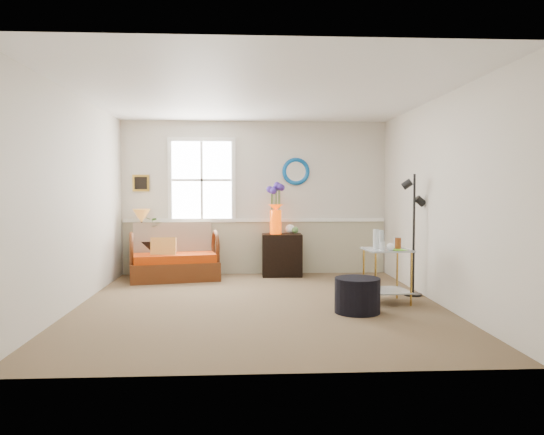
{
  "coord_description": "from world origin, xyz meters",
  "views": [
    {
      "loc": [
        -0.21,
        -6.56,
        1.44
      ],
      "look_at": [
        0.18,
        0.43,
        1.07
      ],
      "focal_mm": 35.0,
      "sensor_mm": 36.0,
      "label": 1
    }
  ],
  "objects": [
    {
      "name": "loveseat",
      "position": [
        -1.3,
        1.94,
        0.45
      ],
      "size": [
        1.51,
        1.04,
        0.9
      ],
      "primitive_type": null,
      "rotation": [
        0.0,
        0.0,
        0.2
      ],
      "color": "#502D14",
      "rests_on": "floor"
    },
    {
      "name": "floor",
      "position": [
        0.0,
        0.0,
        0.0
      ],
      "size": [
        4.5,
        5.0,
        0.01
      ],
      "primitive_type": "cube",
      "color": "brown",
      "rests_on": "ground"
    },
    {
      "name": "tabletop_items",
      "position": [
        1.63,
        0.02,
        0.81
      ],
      "size": [
        0.51,
        0.51,
        0.25
      ],
      "primitive_type": null,
      "rotation": [
        0.0,
        0.0,
        0.28
      ],
      "color": "silver",
      "rests_on": "side_table"
    },
    {
      "name": "side_table",
      "position": [
        1.62,
        0.03,
        0.34
      ],
      "size": [
        0.59,
        0.59,
        0.69
      ],
      "primitive_type": null,
      "rotation": [
        0.0,
        0.0,
        0.09
      ],
      "color": "#AB812E",
      "rests_on": "floor"
    },
    {
      "name": "mirror",
      "position": [
        0.7,
        2.48,
        1.75
      ],
      "size": [
        0.47,
        0.07,
        0.47
      ],
      "primitive_type": "torus",
      "rotation": [
        1.57,
        0.0,
        0.0
      ],
      "color": "#0962B8",
      "rests_on": "walls"
    },
    {
      "name": "floor_lamp",
      "position": [
        2.1,
        0.46,
        0.82
      ],
      "size": [
        0.31,
        0.31,
        1.65
      ],
      "primitive_type": null,
      "rotation": [
        0.0,
        0.0,
        -0.39
      ],
      "color": "black",
      "rests_on": "floor"
    },
    {
      "name": "walls",
      "position": [
        0.0,
        0.0,
        1.3
      ],
      "size": [
        4.51,
        5.01,
        2.6
      ],
      "color": "beige",
      "rests_on": "floor"
    },
    {
      "name": "table_lamp",
      "position": [
        -1.88,
        2.27,
        0.86
      ],
      "size": [
        0.3,
        0.3,
        0.52
      ],
      "primitive_type": null,
      "rotation": [
        0.0,
        0.0,
        -0.04
      ],
      "color": "#C77B2D",
      "rests_on": "lamp_stand"
    },
    {
      "name": "throw_pillow",
      "position": [
        -1.46,
        1.81,
        0.49
      ],
      "size": [
        0.39,
        0.1,
        0.39
      ],
      "primitive_type": null,
      "rotation": [
        0.0,
        0.0,
        -0.01
      ],
      "color": "#BF661D",
      "rests_on": "loveseat"
    },
    {
      "name": "window",
      "position": [
        -0.9,
        2.47,
        1.6
      ],
      "size": [
        1.14,
        0.06,
        1.44
      ],
      "primitive_type": null,
      "color": "white",
      "rests_on": "walls"
    },
    {
      "name": "flower_vase",
      "position": [
        0.34,
        2.22,
        1.12
      ],
      "size": [
        0.31,
        0.31,
        0.83
      ],
      "primitive_type": null,
      "rotation": [
        0.0,
        0.0,
        -0.35
      ],
      "color": "#EE4301",
      "rests_on": "cabinet"
    },
    {
      "name": "ottoman",
      "position": [
        1.13,
        -0.49,
        0.2
      ],
      "size": [
        0.62,
        0.62,
        0.41
      ],
      "primitive_type": "cylinder",
      "rotation": [
        0.0,
        0.0,
        -0.17
      ],
      "color": "black",
      "rests_on": "floor"
    },
    {
      "name": "ceiling",
      "position": [
        0.0,
        0.0,
        2.6
      ],
      "size": [
        4.5,
        5.0,
        0.01
      ],
      "primitive_type": "cube",
      "color": "white",
      "rests_on": "walls"
    },
    {
      "name": "chair_rail",
      "position": [
        0.0,
        2.47,
        0.92
      ],
      "size": [
        4.46,
        0.04,
        0.06
      ],
      "primitive_type": "cube",
      "color": "white",
      "rests_on": "walls"
    },
    {
      "name": "picture",
      "position": [
        -1.92,
        2.48,
        1.55
      ],
      "size": [
        0.28,
        0.03,
        0.28
      ],
      "primitive_type": "cube",
      "color": "#AC832C",
      "rests_on": "walls"
    },
    {
      "name": "wainscot",
      "position": [
        0.0,
        2.48,
        0.45
      ],
      "size": [
        4.46,
        0.02,
        0.9
      ],
      "primitive_type": "cube",
      "color": "tan",
      "rests_on": "walls"
    },
    {
      "name": "cabinet",
      "position": [
        0.44,
        2.2,
        0.35
      ],
      "size": [
        0.66,
        0.43,
        0.7
      ],
      "primitive_type": null,
      "rotation": [
        0.0,
        0.0,
        -0.01
      ],
      "color": "black",
      "rests_on": "floor"
    },
    {
      "name": "potted_plant",
      "position": [
        -1.72,
        2.27,
        0.75
      ],
      "size": [
        0.44,
        0.47,
        0.3
      ],
      "primitive_type": "imported",
      "rotation": [
        0.0,
        0.0,
        -0.28
      ],
      "color": "#4D743A",
      "rests_on": "lamp_stand"
    },
    {
      "name": "lamp_stand",
      "position": [
        -1.85,
        2.24,
        0.3
      ],
      "size": [
        0.34,
        0.34,
        0.6
      ],
      "primitive_type": null,
      "rotation": [
        0.0,
        0.0,
        0.01
      ],
      "color": "black",
      "rests_on": "floor"
    }
  ]
}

